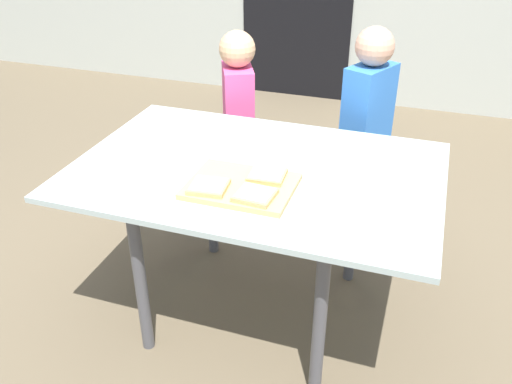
{
  "coord_description": "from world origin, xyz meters",
  "views": [
    {
      "loc": [
        0.58,
        -1.71,
        1.64
      ],
      "look_at": [
        -0.0,
        0.0,
        0.59
      ],
      "focal_mm": 38.26,
      "sensor_mm": 36.0,
      "label": 1
    }
  ],
  "objects": [
    {
      "name": "plate_white_left",
      "position": [
        -0.35,
        0.05,
        0.7
      ],
      "size": [
        0.18,
        0.18,
        0.01
      ],
      "primitive_type": "cylinder",
      "color": "silver",
      "rests_on": "dining_table"
    },
    {
      "name": "child_left",
      "position": [
        -0.33,
        0.69,
        0.59
      ],
      "size": [
        0.23,
        0.28,
        1.02
      ],
      "color": "#49464B",
      "rests_on": "ground"
    },
    {
      "name": "child_right",
      "position": [
        0.31,
        0.68,
        0.63
      ],
      "size": [
        0.23,
        0.28,
        1.09
      ],
      "color": "#443750",
      "rests_on": "ground"
    },
    {
      "name": "dining_table",
      "position": [
        0.0,
        0.0,
        0.62
      ],
      "size": [
        1.36,
        0.91,
        0.7
      ],
      "color": "#A5B6B4",
      "rests_on": "ground"
    },
    {
      "name": "pizza_slice_near_left",
      "position": [
        -0.09,
        -0.23,
        0.73
      ],
      "size": [
        0.14,
        0.13,
        0.02
      ],
      "color": "#E3A062",
      "rests_on": "cutting_board"
    },
    {
      "name": "cutting_board",
      "position": [
        -0.0,
        -0.16,
        0.71
      ],
      "size": [
        0.37,
        0.29,
        0.02
      ],
      "primitive_type": "cube",
      "color": "tan",
      "rests_on": "dining_table"
    },
    {
      "name": "pizza_slice_near_right",
      "position": [
        0.08,
        -0.24,
        0.73
      ],
      "size": [
        0.13,
        0.13,
        0.02
      ],
      "color": "#E3A062",
      "rests_on": "cutting_board"
    },
    {
      "name": "pizza_slice_far_right",
      "position": [
        0.07,
        -0.09,
        0.73
      ],
      "size": [
        0.13,
        0.13,
        0.02
      ],
      "color": "#E3A062",
      "rests_on": "cutting_board"
    },
    {
      "name": "plate_white_right",
      "position": [
        0.27,
        0.13,
        0.7
      ],
      "size": [
        0.18,
        0.18,
        0.01
      ],
      "primitive_type": "cylinder",
      "color": "white",
      "rests_on": "dining_table"
    },
    {
      "name": "ground_plane",
      "position": [
        0.0,
        0.0,
        0.0
      ],
      "size": [
        16.0,
        16.0,
        0.0
      ],
      "primitive_type": "plane",
      "color": "brown"
    }
  ]
}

